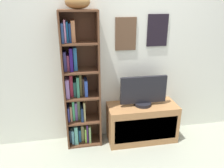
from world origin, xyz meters
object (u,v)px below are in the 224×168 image
football (77,2)px  tv_stand (142,122)px  television (143,92)px  bookshelf (79,87)px

football → tv_stand: football is taller
tv_stand → television: 0.44m
football → television: (0.77, -0.06, -1.08)m
tv_stand → football: bearing=175.2°
bookshelf → tv_stand: (0.81, -0.09, -0.53)m
television → tv_stand: bearing=-90.0°
tv_stand → bookshelf: bearing=173.4°
bookshelf → football: football is taller
bookshelf → television: size_ratio=2.83×
football → television: football is taller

